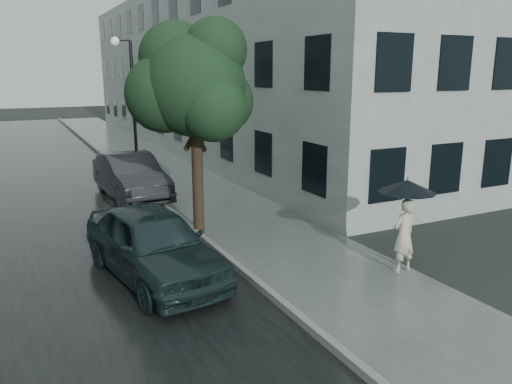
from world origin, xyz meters
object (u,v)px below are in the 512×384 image
street_tree (194,85)px  car_far (131,176)px  lamp_post (130,103)px  car_near (153,243)px  pedestrian (404,235)px

street_tree → car_far: 5.87m
lamp_post → car_near: 10.08m
pedestrian → car_far: 10.27m
car_far → street_tree: bearing=-84.8°
car_far → car_near: bearing=-102.6°
street_tree → pedestrian: bearing=-56.0°
lamp_post → car_far: (-0.61, -2.24, -2.43)m
car_far → lamp_post: bearing=71.2°
car_near → car_far: (1.17, 7.38, 0.00)m
street_tree → car_near: street_tree is taller
pedestrian → street_tree: (-3.15, 4.68, 3.19)m
street_tree → car_near: 4.56m
car_far → pedestrian: bearing=-71.3°
car_near → car_far: size_ratio=0.96×
car_near → lamp_post: bearing=70.6°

